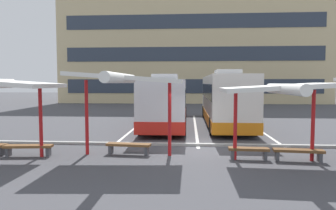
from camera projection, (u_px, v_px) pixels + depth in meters
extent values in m
plane|color=#47474C|center=(199.00, 151.00, 13.34)|extent=(160.00, 160.00, 0.00)
cube|color=#D1BC8C|center=(192.00, 45.00, 49.13)|extent=(38.94, 12.04, 17.97)
cube|color=#2D3847|center=(192.00, 86.00, 43.57)|extent=(35.82, 0.08, 1.98)
cube|color=#2D3847|center=(193.00, 54.00, 43.25)|extent=(35.82, 0.08, 1.98)
cube|color=#2D3847|center=(193.00, 21.00, 42.93)|extent=(35.82, 0.08, 1.98)
cube|color=silver|center=(167.00, 101.00, 21.29)|extent=(2.69, 11.27, 2.84)
cube|color=red|center=(167.00, 117.00, 21.37)|extent=(2.73, 11.31, 0.67)
cube|color=black|center=(167.00, 95.00, 21.26)|extent=(2.71, 10.37, 0.95)
cube|color=black|center=(171.00, 93.00, 26.84)|extent=(2.28, 0.10, 1.70)
cube|color=silver|center=(165.00, 77.00, 19.78)|extent=(1.57, 2.21, 0.36)
cylinder|color=black|center=(155.00, 113.00, 25.46)|extent=(0.31, 1.00, 1.00)
cylinder|color=black|center=(185.00, 113.00, 25.31)|extent=(0.31, 1.00, 1.00)
cylinder|color=black|center=(141.00, 126.00, 17.44)|extent=(0.31, 1.00, 1.00)
cylinder|color=black|center=(183.00, 127.00, 17.30)|extent=(0.31, 1.00, 1.00)
cube|color=silver|center=(225.00, 99.00, 21.53)|extent=(2.56, 11.88, 3.13)
cube|color=orange|center=(224.00, 117.00, 21.62)|extent=(2.60, 11.92, 0.64)
cube|color=black|center=(225.00, 91.00, 21.49)|extent=(2.59, 10.93, 0.93)
cube|color=black|center=(217.00, 91.00, 27.38)|extent=(2.23, 0.08, 1.88)
cube|color=silver|center=(228.00, 73.00, 19.93)|extent=(1.53, 2.20, 0.36)
cylinder|color=black|center=(204.00, 112.00, 26.02)|extent=(0.30, 1.00, 1.00)
cylinder|color=black|center=(233.00, 112.00, 25.87)|extent=(0.30, 1.00, 1.00)
cylinder|color=black|center=(212.00, 126.00, 17.39)|extent=(0.30, 1.00, 1.00)
cylinder|color=black|center=(255.00, 127.00, 17.23)|extent=(0.30, 1.00, 1.00)
cube|color=white|center=(137.00, 126.00, 21.08)|extent=(0.16, 14.00, 0.01)
cube|color=white|center=(195.00, 127.00, 20.80)|extent=(0.16, 14.00, 0.01)
cube|color=white|center=(255.00, 127.00, 20.53)|extent=(0.16, 14.00, 0.01)
cylinder|color=red|center=(41.00, 121.00, 12.23)|extent=(0.14, 0.14, 2.85)
cube|color=white|center=(3.00, 83.00, 12.23)|extent=(3.97, 3.02, 0.41)
cube|color=#4C4C51|center=(2.00, 151.00, 12.59)|extent=(0.14, 0.34, 0.35)
cube|color=brown|center=(28.00, 146.00, 12.43)|extent=(1.91, 0.61, 0.10)
cube|color=#4C4C51|center=(9.00, 152.00, 12.42)|extent=(0.15, 0.35, 0.35)
cube|color=#4C4C51|center=(48.00, 152.00, 12.47)|extent=(0.15, 0.35, 0.35)
cylinder|color=red|center=(87.00, 117.00, 12.68)|extent=(0.14, 0.14, 3.05)
cylinder|color=red|center=(170.00, 118.00, 12.44)|extent=(0.14, 0.14, 3.05)
cube|color=white|center=(127.00, 78.00, 12.45)|extent=(4.39, 2.73, 0.46)
cylinder|color=white|center=(121.00, 78.00, 11.24)|extent=(0.36, 4.39, 0.36)
cube|color=brown|center=(129.00, 145.00, 12.75)|extent=(1.86, 0.58, 0.10)
cube|color=#4C4C51|center=(111.00, 149.00, 12.89)|extent=(0.15, 0.35, 0.35)
cube|color=#4C4C51|center=(147.00, 151.00, 12.65)|extent=(0.15, 0.35, 0.35)
cylinder|color=red|center=(235.00, 125.00, 11.80)|extent=(0.14, 0.14, 2.67)
cylinder|color=red|center=(313.00, 126.00, 11.60)|extent=(0.14, 0.14, 2.67)
cube|color=white|center=(275.00, 88.00, 11.60)|extent=(3.87, 2.77, 0.37)
cylinder|color=white|center=(285.00, 89.00, 10.37)|extent=(0.36, 3.87, 0.36)
cube|color=brown|center=(249.00, 149.00, 11.91)|extent=(1.54, 0.48, 0.10)
cube|color=#4C4C51|center=(232.00, 154.00, 11.99)|extent=(0.13, 0.34, 0.35)
cube|color=#4C4C51|center=(265.00, 155.00, 11.86)|extent=(0.13, 0.34, 0.35)
cube|color=brown|center=(298.00, 151.00, 11.62)|extent=(1.85, 0.59, 0.10)
cube|color=#4C4C51|center=(277.00, 156.00, 11.76)|extent=(0.15, 0.35, 0.35)
cube|color=#4C4C51|center=(320.00, 157.00, 11.51)|extent=(0.15, 0.35, 0.35)
cube|color=#ADADA8|center=(198.00, 145.00, 14.46)|extent=(44.00, 0.24, 0.12)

